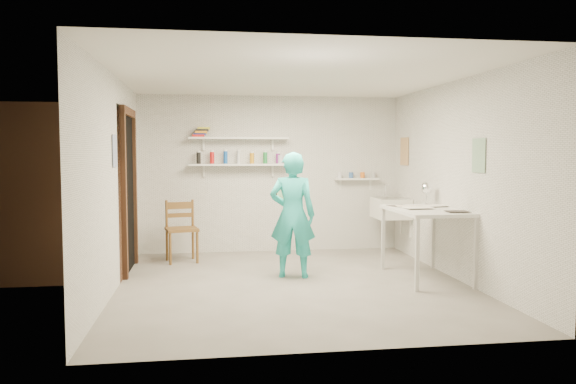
{
  "coord_description": "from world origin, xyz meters",
  "views": [
    {
      "loc": [
        -0.99,
        -6.38,
        1.53
      ],
      "look_at": [
        0.0,
        0.4,
        1.05
      ],
      "focal_mm": 35.0,
      "sensor_mm": 36.0,
      "label": 1
    }
  ],
  "objects": [
    {
      "name": "door_lintel",
      "position": [
        -1.97,
        1.05,
        2.05
      ],
      "size": [
        0.06,
        1.05,
        0.1
      ],
      "primitive_type": "cube",
      "color": "brown",
      "rests_on": "wall_left"
    },
    {
      "name": "door_jamb_near",
      "position": [
        -1.97,
        0.55,
        1.0
      ],
      "size": [
        0.06,
        0.1,
        2.0
      ],
      "primitive_type": "cube",
      "color": "brown",
      "rests_on": "ground"
    },
    {
      "name": "poster_right_b",
      "position": [
        1.99,
        -0.55,
        1.5
      ],
      "size": [
        0.01,
        0.3,
        0.38
      ],
      "primitive_type": "cube",
      "color": "#3F724C",
      "rests_on": "wall_right"
    },
    {
      "name": "poster_right_a",
      "position": [
        1.99,
        1.8,
        1.55
      ],
      "size": [
        0.01,
        0.34,
        0.42
      ],
      "primitive_type": "cube",
      "color": "#995933",
      "rests_on": "wall_right"
    },
    {
      "name": "floor",
      "position": [
        0.0,
        0.0,
        -0.01
      ],
      "size": [
        4.0,
        4.5,
        0.02
      ],
      "primitive_type": "cube",
      "color": "slate",
      "rests_on": "ground"
    },
    {
      "name": "ledge_pots",
      "position": [
        1.35,
        2.17,
        1.18
      ],
      "size": [
        0.48,
        0.07,
        0.09
      ],
      "color": "silver",
      "rests_on": "ledge_shelf"
    },
    {
      "name": "doorway_recess",
      "position": [
        -1.99,
        1.05,
        1.0
      ],
      "size": [
        0.02,
        0.9,
        2.0
      ],
      "primitive_type": "cube",
      "color": "black",
      "rests_on": "wall_left"
    },
    {
      "name": "work_table",
      "position": [
        1.64,
        0.05,
        0.43
      ],
      "size": [
        0.77,
        1.28,
        0.85
      ],
      "primitive_type": "cube",
      "color": "silver",
      "rests_on": "ground"
    },
    {
      "name": "corridor_box",
      "position": [
        -2.7,
        1.05,
        1.05
      ],
      "size": [
        1.4,
        1.5,
        2.1
      ],
      "primitive_type": "cube",
      "color": "brown",
      "rests_on": "ground"
    },
    {
      "name": "wall_left",
      "position": [
        -2.01,
        0.0,
        1.2
      ],
      "size": [
        0.02,
        4.5,
        2.4
      ],
      "primitive_type": "cube",
      "color": "silver",
      "rests_on": "ground"
    },
    {
      "name": "desk_lamp",
      "position": [
        1.85,
        0.56,
        1.07
      ],
      "size": [
        0.16,
        0.16,
        0.16
      ],
      "primitive_type": "sphere",
      "color": "white",
      "rests_on": "work_table"
    },
    {
      "name": "door_jamb_far",
      "position": [
        -1.97,
        1.55,
        1.0
      ],
      "size": [
        0.06,
        0.1,
        2.0
      ],
      "primitive_type": "cube",
      "color": "brown",
      "rests_on": "ground"
    },
    {
      "name": "papers",
      "position": [
        1.64,
        0.05,
        0.86
      ],
      "size": [
        0.3,
        0.22,
        0.02
      ],
      "color": "silver",
      "rests_on": "work_table"
    },
    {
      "name": "belfast_sink",
      "position": [
        1.75,
        1.7,
        0.7
      ],
      "size": [
        0.48,
        0.6,
        0.3
      ],
      "primitive_type": "cube",
      "color": "white",
      "rests_on": "wall_right"
    },
    {
      "name": "spray_cans",
      "position": [
        -0.5,
        2.13,
        1.45
      ],
      "size": [
        1.26,
        0.06,
        0.17
      ],
      "color": "black",
      "rests_on": "shelf_lower"
    },
    {
      "name": "ceiling",
      "position": [
        0.0,
        0.0,
        2.41
      ],
      "size": [
        4.0,
        4.5,
        0.02
      ],
      "primitive_type": "cube",
      "color": "silver",
      "rests_on": "wall_back"
    },
    {
      "name": "wooden_chair",
      "position": [
        -1.34,
        1.55,
        0.46
      ],
      "size": [
        0.5,
        0.48,
        0.92
      ],
      "primitive_type": "cube",
      "rotation": [
        0.0,
        0.0,
        0.19
      ],
      "color": "brown",
      "rests_on": "ground"
    },
    {
      "name": "ledge_shelf",
      "position": [
        1.35,
        2.17,
        1.12
      ],
      "size": [
        0.7,
        0.14,
        0.03
      ],
      "primitive_type": "cube",
      "color": "white",
      "rests_on": "wall_back"
    },
    {
      "name": "poster_left",
      "position": [
        -1.99,
        0.05,
        1.55
      ],
      "size": [
        0.01,
        0.28,
        0.36
      ],
      "primitive_type": "cube",
      "color": "#334C7F",
      "rests_on": "wall_left"
    },
    {
      "name": "wall_front",
      "position": [
        0.0,
        -2.26,
        1.2
      ],
      "size": [
        4.0,
        0.02,
        2.4
      ],
      "primitive_type": "cube",
      "color": "silver",
      "rests_on": "ground"
    },
    {
      "name": "wall_back",
      "position": [
        0.0,
        2.26,
        1.2
      ],
      "size": [
        4.0,
        0.02,
        2.4
      ],
      "primitive_type": "cube",
      "color": "silver",
      "rests_on": "ground"
    },
    {
      "name": "book_stack",
      "position": [
        -1.06,
        2.13,
        1.83
      ],
      "size": [
        0.26,
        0.14,
        0.14
      ],
      "color": "red",
      "rests_on": "shelf_upper"
    },
    {
      "name": "wall_right",
      "position": [
        2.01,
        0.0,
        1.2
      ],
      "size": [
        0.02,
        4.5,
        2.4
      ],
      "primitive_type": "cube",
      "color": "silver",
      "rests_on": "ground"
    },
    {
      "name": "shelf_upper",
      "position": [
        -0.5,
        2.13,
        1.75
      ],
      "size": [
        1.5,
        0.22,
        0.03
      ],
      "primitive_type": "cube",
      "color": "white",
      "rests_on": "wall_back"
    },
    {
      "name": "shelf_lower",
      "position": [
        -0.5,
        2.13,
        1.35
      ],
      "size": [
        1.5,
        0.22,
        0.03
      ],
      "primitive_type": "cube",
      "color": "white",
      "rests_on": "wall_back"
    },
    {
      "name": "wall_clock",
      "position": [
        -0.0,
        0.59,
        1.03
      ],
      "size": [
        0.28,
        0.1,
        0.28
      ],
      "primitive_type": "cylinder",
      "rotation": [
        1.57,
        0.0,
        -0.25
      ],
      "color": "beige",
      "rests_on": "man"
    },
    {
      "name": "man",
      "position": [
        0.05,
        0.37,
        0.77
      ],
      "size": [
        0.63,
        0.49,
        1.54
      ],
      "primitive_type": "imported",
      "rotation": [
        0.0,
        0.0,
        2.89
      ],
      "color": "#28C8C0",
      "rests_on": "ground"
    }
  ]
}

